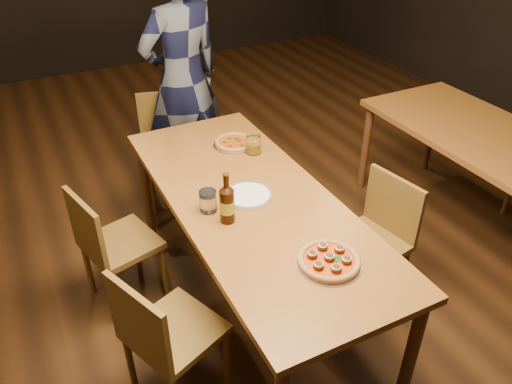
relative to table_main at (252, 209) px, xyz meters
name	(u,v)px	position (x,y,z in m)	size (l,w,h in m)	color
ground	(252,300)	(0.00, 0.00, -0.68)	(9.00, 9.00, 0.00)	black
table_main	(252,209)	(0.00, 0.00, 0.00)	(0.80, 2.00, 0.75)	brown
table_right	(507,155)	(1.70, -0.20, 0.00)	(0.80, 2.00, 0.75)	brown
chair_main_nw	(175,330)	(-0.58, -0.37, -0.26)	(0.39, 0.39, 0.83)	brown
chair_main_sw	(121,242)	(-0.65, 0.39, -0.27)	(0.38, 0.38, 0.81)	brown
chair_main_e	(368,242)	(0.62, -0.25, -0.27)	(0.38, 0.38, 0.81)	brown
chair_end	(170,150)	(-0.05, 1.27, -0.25)	(0.40, 0.40, 0.86)	brown
pizza_meatball	(329,260)	(0.08, -0.61, 0.09)	(0.29, 0.29, 0.05)	#B7B7BF
pizza_margherita	(234,143)	(0.17, 0.58, 0.09)	(0.26, 0.26, 0.03)	#B7B7BF
plate_stack	(248,196)	(-0.01, 0.01, 0.08)	(0.25, 0.25, 0.02)	white
beer_bottle	(227,205)	(-0.19, -0.12, 0.17)	(0.07, 0.07, 0.27)	black
water_glass	(208,201)	(-0.24, 0.01, 0.13)	(0.09, 0.09, 0.11)	white
amber_glass	(253,144)	(0.23, 0.44, 0.13)	(0.09, 0.09, 0.11)	#9F6F11
diner	(183,80)	(0.13, 1.37, 0.23)	(0.66, 0.43, 1.81)	black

